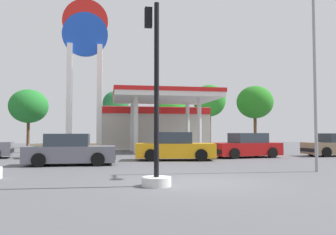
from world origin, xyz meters
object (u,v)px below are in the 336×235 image
Objects in this scene: traffic_signal_1 at (156,133)px; tree_3 at (171,108)px; tree_2 at (116,104)px; car_5 at (70,151)px; car_3 at (63,147)px; tree_5 at (255,102)px; car_4 at (175,147)px; tree_4 at (209,101)px; station_pole_sign at (85,55)px; tree_1 at (29,106)px; corner_streetlamp at (317,51)px; car_1 at (246,146)px.

traffic_signal_1 is 0.82× the size of tree_3.
car_5 is at bearing -96.67° from tree_2.
car_3 is 5.53m from car_5.
tree_5 reaches higher than traffic_signal_1.
tree_3 is at bearing 5.07° from tree_2.
tree_4 reaches higher than car_4.
station_pole_sign reaches higher than tree_1.
tree_2 is 17.25m from tree_5.
traffic_signal_1 is (4.09, -12.38, 0.83)m from car_3.
station_pole_sign is 2.01× the size of tree_2.
tree_2 is 26.53m from corner_streetlamp.
tree_5 reaches higher than car_5.
corner_streetlamp is (16.22, -25.69, 0.33)m from tree_1.
station_pole_sign is 13.99m from tree_3.
tree_1 is 0.83× the size of tree_5.
tree_5 is at bearing 8.83° from tree_3.
car_3 is at bearing 136.75° from corner_streetlamp.
car_1 is 22.44m from tree_5.
tree_5 reaches higher than car_1.
traffic_signal_1 is at bearing -71.03° from tree_1.
tree_4 is (10.64, 0.21, 0.48)m from tree_2.
traffic_signal_1 is 0.73× the size of tree_4.
tree_2 reaches higher than traffic_signal_1.
car_5 is at bearing -121.80° from tree_4.
tree_1 is at bearing 109.50° from car_3.
car_3 is 0.70× the size of tree_1.
tree_5 is at bearing 7.48° from tree_2.
tree_1 is at bearing 107.31° from car_5.
car_4 reaches higher than car_5.
car_1 is at bearing 18.45° from car_5.
tree_2 is at bearing 91.27° from traffic_signal_1.
tree_4 is (13.27, 10.03, -2.45)m from station_pole_sign.
car_5 is 7.63m from traffic_signal_1.
car_1 is 19.56m from tree_2.
car_1 is at bearing 15.41° from car_4.
tree_1 is 9.03m from tree_2.
car_1 is at bearing -99.68° from tree_4.
tree_1 is 15.19m from tree_3.
car_5 is at bearing -158.97° from car_4.
station_pole_sign reaches higher than car_5.
tree_1 reaches higher than car_1.
tree_4 is (3.03, 17.76, 4.54)m from car_1.
tree_3 is at bearing 1.44° from tree_1.
car_3 is 0.58× the size of tree_5.
car_4 is 1.11× the size of car_5.
corner_streetlamp is at bearing -57.94° from station_pole_sign.
car_3 is 15.21m from corner_streetlamp.
tree_3 reaches higher than tree_1.
car_1 is at bearing -85.43° from tree_3.
car_3 is at bearing -139.27° from tree_5.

